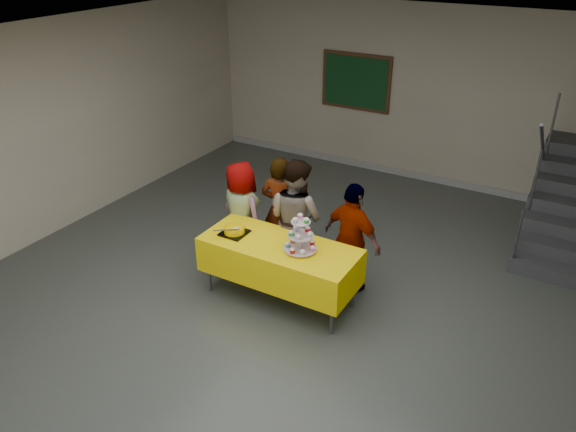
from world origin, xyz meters
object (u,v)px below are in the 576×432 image
(bear_cake, at_px, (234,229))
(schoolchild_b, at_px, (280,211))
(cupcake_stand, at_px, (301,238))
(noticeboard, at_px, (356,82))
(bake_table, at_px, (280,260))
(schoolchild_a, at_px, (242,214))
(schoolchild_d, at_px, (352,239))
(schoolchild_c, at_px, (296,218))

(bear_cake, bearing_deg, schoolchild_b, 80.20)
(cupcake_stand, xyz_separation_m, bear_cake, (-0.88, -0.05, -0.11))
(cupcake_stand, bearing_deg, noticeboard, 106.52)
(bake_table, xyz_separation_m, schoolchild_b, (-0.45, 0.79, 0.19))
(cupcake_stand, relative_size, noticeboard, 0.34)
(schoolchild_a, distance_m, schoolchild_b, 0.51)
(bear_cake, xyz_separation_m, schoolchild_d, (1.25, 0.66, -0.11))
(schoolchild_c, bearing_deg, cupcake_stand, 137.34)
(schoolchild_a, bearing_deg, noticeboard, -72.22)
(bake_table, relative_size, bear_cake, 5.25)
(schoolchild_b, bearing_deg, cupcake_stand, 128.84)
(bear_cake, relative_size, schoolchild_d, 0.25)
(bake_table, height_order, schoolchild_d, schoolchild_d)
(bear_cake, bearing_deg, schoolchild_a, 116.44)
(bake_table, distance_m, schoolchild_a, 1.03)
(schoolchild_b, height_order, schoolchild_c, schoolchild_c)
(cupcake_stand, relative_size, schoolchild_b, 0.30)
(cupcake_stand, xyz_separation_m, schoolchild_d, (0.37, 0.61, -0.21))
(schoolchild_a, height_order, schoolchild_d, schoolchild_d)
(schoolchild_b, relative_size, schoolchild_c, 0.95)
(schoolchild_a, bearing_deg, bake_table, 165.79)
(schoolchild_b, distance_m, schoolchild_d, 1.12)
(cupcake_stand, bearing_deg, schoolchild_d, 58.61)
(bake_table, bearing_deg, bear_cake, -174.78)
(schoolchild_c, height_order, schoolchild_d, schoolchild_c)
(bear_cake, height_order, schoolchild_a, schoolchild_a)
(bear_cake, relative_size, schoolchild_a, 0.25)
(cupcake_stand, height_order, schoolchild_c, schoolchild_c)
(bake_table, height_order, noticeboard, noticeboard)
(schoolchild_a, xyz_separation_m, schoolchild_b, (0.42, 0.28, 0.03))
(schoolchild_a, distance_m, schoolchild_c, 0.75)
(schoolchild_c, bearing_deg, noticeboard, -62.86)
(noticeboard, bearing_deg, schoolchild_a, -88.00)
(schoolchild_a, xyz_separation_m, schoolchild_d, (1.53, 0.10, 0.01))
(cupcake_stand, distance_m, schoolchild_b, 1.10)
(bake_table, distance_m, schoolchild_d, 0.91)
(schoolchild_a, xyz_separation_m, schoolchild_c, (0.74, 0.13, 0.07))
(schoolchild_c, bearing_deg, schoolchild_d, -168.11)
(bake_table, xyz_separation_m, cupcake_stand, (0.28, -0.00, 0.38))
(schoolchild_a, xyz_separation_m, noticeboard, (-0.13, 3.86, 0.88))
(cupcake_stand, bearing_deg, schoolchild_b, 133.02)
(schoolchild_a, bearing_deg, schoolchild_d, -160.51)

